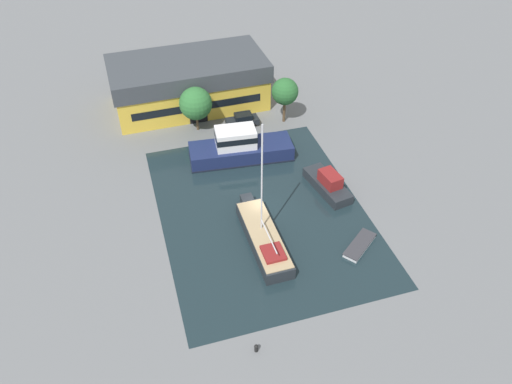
% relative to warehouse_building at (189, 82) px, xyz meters
% --- Properties ---
extents(ground_plane, '(440.00, 440.00, 0.00)m').
position_rel_warehouse_building_xyz_m(ground_plane, '(2.94, -24.29, -3.33)').
color(ground_plane, slate).
extents(water_canal, '(21.12, 28.20, 0.01)m').
position_rel_warehouse_building_xyz_m(water_canal, '(2.94, -24.29, -3.33)').
color(water_canal, '#19282D').
rests_on(water_canal, ground).
extents(warehouse_building, '(21.01, 11.07, 6.58)m').
position_rel_warehouse_building_xyz_m(warehouse_building, '(0.00, 0.00, 0.00)').
color(warehouse_building, gold).
rests_on(warehouse_building, ground).
extents(quay_tree_near_building, '(4.17, 4.17, 5.96)m').
position_rel_warehouse_building_xyz_m(quay_tree_near_building, '(-0.38, -6.77, 0.54)').
color(quay_tree_near_building, brown).
rests_on(quay_tree_near_building, ground).
extents(quay_tree_by_water, '(3.48, 3.48, 6.18)m').
position_rel_warehouse_building_xyz_m(quay_tree_by_water, '(11.04, -8.07, 1.08)').
color(quay_tree_by_water, brown).
rests_on(quay_tree_by_water, ground).
extents(parked_car, '(4.27, 1.76, 1.71)m').
position_rel_warehouse_building_xyz_m(parked_car, '(5.48, -7.50, -2.49)').
color(parked_car, '#1E2328').
rests_on(parked_car, ground).
extents(sailboat_moored, '(2.93, 11.56, 13.48)m').
position_rel_warehouse_building_xyz_m(sailboat_moored, '(1.72, -28.67, -2.54)').
color(sailboat_moored, '#23282D').
rests_on(sailboat_moored, water_canal).
extents(motor_cruiser, '(12.69, 5.18, 4.13)m').
position_rel_warehouse_building_xyz_m(motor_cruiser, '(3.23, -14.34, -1.84)').
color(motor_cruiser, '#19234C').
rests_on(motor_cruiser, water_canal).
extents(small_dinghy, '(4.44, 3.92, 0.49)m').
position_rel_warehouse_building_xyz_m(small_dinghy, '(10.63, -32.03, -3.08)').
color(small_dinghy, silver).
rests_on(small_dinghy, water_canal).
extents(cabin_boat, '(3.50, 7.10, 2.50)m').
position_rel_warehouse_building_xyz_m(cabin_boat, '(11.03, -22.99, -2.45)').
color(cabin_boat, '#23282D').
rests_on(cabin_boat, water_canal).
extents(mooring_bollard, '(0.35, 0.35, 0.76)m').
position_rel_warehouse_building_xyz_m(mooring_bollard, '(-2.41, -40.10, -2.93)').
color(mooring_bollard, black).
rests_on(mooring_bollard, ground).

